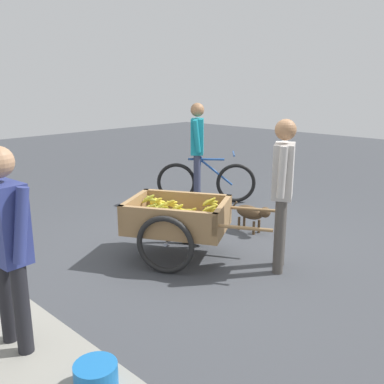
{
  "coord_description": "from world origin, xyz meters",
  "views": [
    {
      "loc": [
        -3.27,
        3.59,
        1.98
      ],
      "look_at": [
        0.02,
        0.14,
        0.75
      ],
      "focal_mm": 40.12,
      "sensor_mm": 36.0,
      "label": 1
    }
  ],
  "objects_px": {
    "bicycle": "(206,181)",
    "plastic_bucket": "(96,384)",
    "dog": "(252,213)",
    "vendor_person": "(283,182)",
    "cyclist_person": "(197,144)",
    "fruit_cart": "(178,221)",
    "bystander_person": "(7,239)"
  },
  "relations": [
    {
      "from": "cyclist_person",
      "to": "plastic_bucket",
      "type": "distance_m",
      "value": 4.85
    },
    {
      "from": "fruit_cart",
      "to": "bystander_person",
      "type": "bearing_deg",
      "value": 103.41
    },
    {
      "from": "plastic_bucket",
      "to": "bystander_person",
      "type": "bearing_deg",
      "value": 9.96
    },
    {
      "from": "fruit_cart",
      "to": "cyclist_person",
      "type": "relative_size",
      "value": 1.1
    },
    {
      "from": "cyclist_person",
      "to": "dog",
      "type": "distance_m",
      "value": 1.82
    },
    {
      "from": "dog",
      "to": "bystander_person",
      "type": "relative_size",
      "value": 0.43
    },
    {
      "from": "vendor_person",
      "to": "cyclist_person",
      "type": "distance_m",
      "value": 2.83
    },
    {
      "from": "bicycle",
      "to": "dog",
      "type": "height_order",
      "value": "bicycle"
    },
    {
      "from": "bicycle",
      "to": "vendor_person",
      "type": "bearing_deg",
      "value": 148.36
    },
    {
      "from": "plastic_bucket",
      "to": "dog",
      "type": "bearing_deg",
      "value": -69.96
    },
    {
      "from": "dog",
      "to": "plastic_bucket",
      "type": "height_order",
      "value": "dog"
    },
    {
      "from": "vendor_person",
      "to": "bystander_person",
      "type": "relative_size",
      "value": 1.02
    },
    {
      "from": "fruit_cart",
      "to": "bicycle",
      "type": "height_order",
      "value": "bicycle"
    },
    {
      "from": "vendor_person",
      "to": "dog",
      "type": "distance_m",
      "value": 1.38
    },
    {
      "from": "fruit_cart",
      "to": "vendor_person",
      "type": "height_order",
      "value": "vendor_person"
    },
    {
      "from": "vendor_person",
      "to": "bicycle",
      "type": "distance_m",
      "value": 2.84
    },
    {
      "from": "fruit_cart",
      "to": "plastic_bucket",
      "type": "relative_size",
      "value": 6.4
    },
    {
      "from": "dog",
      "to": "plastic_bucket",
      "type": "relative_size",
      "value": 2.38
    },
    {
      "from": "dog",
      "to": "plastic_bucket",
      "type": "distance_m",
      "value": 3.5
    },
    {
      "from": "bicycle",
      "to": "cyclist_person",
      "type": "distance_m",
      "value": 0.66
    },
    {
      "from": "plastic_bucket",
      "to": "fruit_cart",
      "type": "bearing_deg",
      "value": -57.05
    },
    {
      "from": "bicycle",
      "to": "plastic_bucket",
      "type": "relative_size",
      "value": 4.58
    },
    {
      "from": "dog",
      "to": "cyclist_person",
      "type": "bearing_deg",
      "value": -21.07
    },
    {
      "from": "fruit_cart",
      "to": "dog",
      "type": "bearing_deg",
      "value": -94.14
    },
    {
      "from": "vendor_person",
      "to": "bystander_person",
      "type": "distance_m",
      "value": 2.72
    },
    {
      "from": "fruit_cart",
      "to": "cyclist_person",
      "type": "bearing_deg",
      "value": -52.22
    },
    {
      "from": "vendor_person",
      "to": "fruit_cart",
      "type": "bearing_deg",
      "value": 28.1
    },
    {
      "from": "cyclist_person",
      "to": "dog",
      "type": "xyz_separation_m",
      "value": [
        -1.56,
        0.6,
        -0.72
      ]
    },
    {
      "from": "bicycle",
      "to": "dog",
      "type": "distance_m",
      "value": 1.61
    },
    {
      "from": "bystander_person",
      "to": "bicycle",
      "type": "bearing_deg",
      "value": -65.71
    },
    {
      "from": "fruit_cart",
      "to": "cyclist_person",
      "type": "distance_m",
      "value": 2.46
    },
    {
      "from": "bystander_person",
      "to": "vendor_person",
      "type": "bearing_deg",
      "value": -100.61
    }
  ]
}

